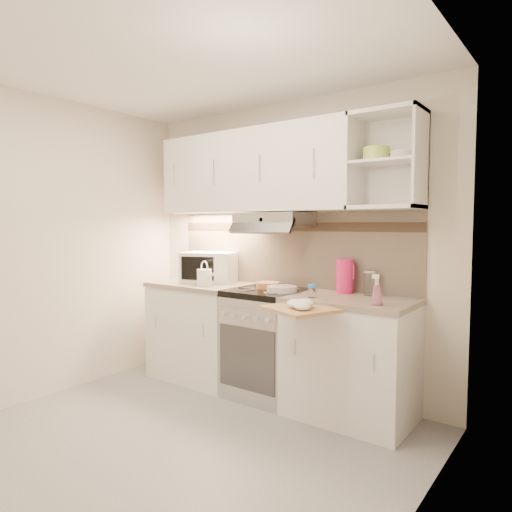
% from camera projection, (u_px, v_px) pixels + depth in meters
% --- Properties ---
extents(ground, '(3.00, 3.00, 0.00)m').
position_uv_depth(ground, '(171.00, 445.00, 2.98)').
color(ground, '#959597').
rests_on(ground, ground).
extents(room_shell, '(3.04, 2.84, 2.52)m').
position_uv_depth(room_shell, '(208.00, 198.00, 3.16)').
color(room_shell, beige).
rests_on(room_shell, ground).
extents(base_cabinet_left, '(0.90, 0.60, 0.86)m').
position_uv_depth(base_cabinet_left, '(202.00, 332.00, 4.27)').
color(base_cabinet_left, white).
rests_on(base_cabinet_left, ground).
extents(worktop_left, '(0.92, 0.62, 0.04)m').
position_uv_depth(worktop_left, '(202.00, 285.00, 4.24)').
color(worktop_left, gray).
rests_on(worktop_left, base_cabinet_left).
extents(base_cabinet_right, '(0.90, 0.60, 0.86)m').
position_uv_depth(base_cabinet_right, '(350.00, 361.00, 3.39)').
color(base_cabinet_right, white).
rests_on(base_cabinet_right, ground).
extents(worktop_right, '(0.92, 0.62, 0.04)m').
position_uv_depth(worktop_right, '(351.00, 301.00, 3.35)').
color(worktop_right, gray).
rests_on(worktop_right, base_cabinet_right).
extents(electric_range, '(0.60, 0.60, 0.90)m').
position_uv_depth(electric_range, '(268.00, 342.00, 3.83)').
color(electric_range, '#B7B7BC').
rests_on(electric_range, ground).
extents(microwave, '(0.58, 0.51, 0.28)m').
position_uv_depth(microwave, '(210.00, 267.00, 4.32)').
color(microwave, white).
rests_on(microwave, worktop_left).
extents(watering_can, '(0.25, 0.14, 0.22)m').
position_uv_depth(watering_can, '(205.00, 277.00, 4.04)').
color(watering_can, white).
rests_on(watering_can, worktop_left).
extents(plate_stack, '(0.24, 0.24, 0.05)m').
position_uv_depth(plate_stack, '(282.00, 289.00, 3.66)').
color(plate_stack, silver).
rests_on(plate_stack, electric_range).
extents(bread_loaf, '(0.20, 0.20, 0.05)m').
position_uv_depth(bread_loaf, '(268.00, 285.00, 3.87)').
color(bread_loaf, '#AF6E43').
rests_on(bread_loaf, electric_range).
extents(pink_pitcher, '(0.15, 0.14, 0.27)m').
position_uv_depth(pink_pitcher, '(345.00, 276.00, 3.59)').
color(pink_pitcher, '#D51A5D').
rests_on(pink_pitcher, worktop_right).
extents(glass_jar, '(0.10, 0.10, 0.19)m').
position_uv_depth(glass_jar, '(370.00, 283.00, 3.47)').
color(glass_jar, silver).
rests_on(glass_jar, worktop_right).
extents(spice_jar, '(0.07, 0.07, 0.10)m').
position_uv_depth(spice_jar, '(312.00, 291.00, 3.38)').
color(spice_jar, white).
rests_on(spice_jar, worktop_right).
extents(spray_bottle, '(0.08, 0.08, 0.22)m').
position_uv_depth(spray_bottle, '(377.00, 292.00, 3.05)').
color(spray_bottle, pink).
rests_on(spray_bottle, worktop_right).
extents(cutting_board, '(0.55, 0.52, 0.02)m').
position_uv_depth(cutting_board, '(300.00, 309.00, 3.07)').
color(cutting_board, tan).
rests_on(cutting_board, base_cabinet_right).
extents(dish_towel, '(0.32, 0.30, 0.07)m').
position_uv_depth(dish_towel, '(299.00, 303.00, 3.05)').
color(dish_towel, white).
rests_on(dish_towel, cutting_board).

